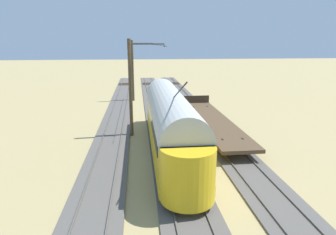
{
  "coord_description": "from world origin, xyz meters",
  "views": [
    {
      "loc": [
        2.16,
        21.83,
        7.49
      ],
      "look_at": [
        0.03,
        1.85,
        2.21
      ],
      "focal_mm": 30.77,
      "sensor_mm": 36.0,
      "label": 1
    }
  ],
  "objects_px": {
    "vintage_streetcar": "(170,121)",
    "catenary_pole_mid_near": "(131,87)",
    "switch_stand": "(203,100)",
    "catenary_pole_foreground": "(133,70)",
    "flatcar_adjacent": "(213,121)"
  },
  "relations": [
    {
      "from": "catenary_pole_mid_near",
      "to": "switch_stand",
      "type": "xyz_separation_m",
      "value": [
        -8.32,
        -10.44,
        -3.35
      ]
    },
    {
      "from": "switch_stand",
      "to": "flatcar_adjacent",
      "type": "bearing_deg",
      "value": 81.92
    },
    {
      "from": "vintage_streetcar",
      "to": "switch_stand",
      "type": "distance_m",
      "value": 15.52
    },
    {
      "from": "vintage_streetcar",
      "to": "catenary_pole_mid_near",
      "type": "xyz_separation_m",
      "value": [
        2.65,
        -3.92,
        1.79
      ]
    },
    {
      "from": "vintage_streetcar",
      "to": "flatcar_adjacent",
      "type": "xyz_separation_m",
      "value": [
        -4.29,
        -4.68,
        -1.4
      ]
    },
    {
      "from": "catenary_pole_foreground",
      "to": "catenary_pole_mid_near",
      "type": "height_order",
      "value": "same"
    },
    {
      "from": "flatcar_adjacent",
      "to": "catenary_pole_foreground",
      "type": "distance_m",
      "value": 15.97
    },
    {
      "from": "flatcar_adjacent",
      "to": "vintage_streetcar",
      "type": "bearing_deg",
      "value": 47.5
    },
    {
      "from": "vintage_streetcar",
      "to": "catenary_pole_foreground",
      "type": "height_order",
      "value": "catenary_pole_foreground"
    },
    {
      "from": "vintage_streetcar",
      "to": "flatcar_adjacent",
      "type": "distance_m",
      "value": 6.51
    },
    {
      "from": "switch_stand",
      "to": "catenary_pole_foreground",
      "type": "bearing_deg",
      "value": -27.61
    },
    {
      "from": "catenary_pole_mid_near",
      "to": "switch_stand",
      "type": "distance_m",
      "value": 13.76
    },
    {
      "from": "catenary_pole_mid_near",
      "to": "switch_stand",
      "type": "height_order",
      "value": "catenary_pole_mid_near"
    },
    {
      "from": "flatcar_adjacent",
      "to": "switch_stand",
      "type": "bearing_deg",
      "value": -98.08
    },
    {
      "from": "catenary_pole_foreground",
      "to": "switch_stand",
      "type": "relative_size",
      "value": 6.28
    }
  ]
}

